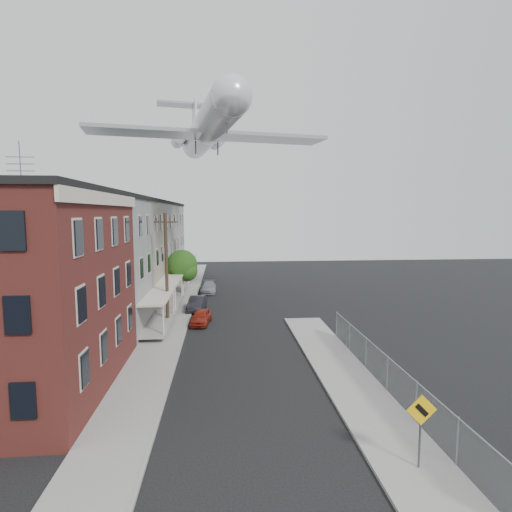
{
  "coord_description": "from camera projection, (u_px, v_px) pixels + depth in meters",
  "views": [
    {
      "loc": [
        -1.21,
        -13.6,
        9.03
      ],
      "look_at": [
        0.76,
        9.51,
        6.5
      ],
      "focal_mm": 28.0,
      "sensor_mm": 36.0,
      "label": 1
    }
  ],
  "objects": [
    {
      "name": "row_house_a",
      "position": [
        76.0,
        266.0,
        29.33
      ],
      "size": [
        11.98,
        7.0,
        10.3
      ],
      "color": "slate",
      "rests_on": "ground"
    },
    {
      "name": "chainlink_fence",
      "position": [
        388.0,
        374.0,
        19.99
      ],
      "size": [
        0.06,
        18.06,
        1.9
      ],
      "color": "gray",
      "rests_on": "ground"
    },
    {
      "name": "curb_left",
      "position": [
        193.0,
        307.0,
        37.98
      ],
      "size": [
        0.15,
        62.0,
        0.14
      ],
      "primitive_type": "cube",
      "color": "gray",
      "rests_on": "ground"
    },
    {
      "name": "street_tree",
      "position": [
        183.0,
        267.0,
        41.4
      ],
      "size": [
        3.22,
        3.2,
        5.2
      ],
      "color": "black",
      "rests_on": "ground"
    },
    {
      "name": "sidewalk_right",
      "position": [
        351.0,
        384.0,
        20.96
      ],
      "size": [
        3.0,
        26.0,
        0.12
      ],
      "primitive_type": "cube",
      "color": "gray",
      "rests_on": "ground"
    },
    {
      "name": "corner_building",
      "position": [
        6.0,
        290.0,
        19.92
      ],
      "size": [
        10.31,
        12.3,
        12.15
      ],
      "color": "#391712",
      "rests_on": "ground"
    },
    {
      "name": "airplane",
      "position": [
        207.0,
        129.0,
        37.34
      ],
      "size": [
        21.5,
        24.56,
        7.06
      ],
      "color": "silver",
      "rests_on": "ground"
    },
    {
      "name": "car_near",
      "position": [
        201.0,
        317.0,
        32.39
      ],
      "size": [
        1.87,
        3.65,
        1.19
      ],
      "primitive_type": "imported",
      "rotation": [
        0.0,
        0.0,
        -0.14
      ],
      "color": "maroon",
      "rests_on": "ground"
    },
    {
      "name": "warning_sign",
      "position": [
        421.0,
        420.0,
        13.81
      ],
      "size": [
        1.1,
        0.11,
        2.8
      ],
      "color": "#515156",
      "rests_on": "ground"
    },
    {
      "name": "row_house_c",
      "position": [
        123.0,
        249.0,
        43.2
      ],
      "size": [
        11.98,
        7.0,
        10.3
      ],
      "color": "slate",
      "rests_on": "ground"
    },
    {
      "name": "car_mid",
      "position": [
        197.0,
        303.0,
        36.98
      ],
      "size": [
        1.79,
        4.01,
        1.28
      ],
      "primitive_type": "imported",
      "rotation": [
        0.0,
        0.0,
        -0.11
      ],
      "color": "black",
      "rests_on": "ground"
    },
    {
      "name": "ground",
      "position": [
        257.0,
        461.0,
        14.55
      ],
      "size": [
        120.0,
        120.0,
        0.0
      ],
      "primitive_type": "plane",
      "color": "black",
      "rests_on": "ground"
    },
    {
      "name": "row_house_b",
      "position": [
        104.0,
        256.0,
        36.27
      ],
      "size": [
        11.98,
        7.0,
        10.3
      ],
      "color": "slate",
      "rests_on": "ground"
    },
    {
      "name": "utility_pole",
      "position": [
        167.0,
        268.0,
        31.41
      ],
      "size": [
        1.8,
        0.26,
        9.0
      ],
      "color": "black",
      "rests_on": "ground"
    },
    {
      "name": "car_far",
      "position": [
        209.0,
        287.0,
        45.23
      ],
      "size": [
        1.69,
        4.09,
        1.18
      ],
      "primitive_type": "imported",
      "rotation": [
        0.0,
        0.0,
        -0.01
      ],
      "color": "gray",
      "rests_on": "ground"
    },
    {
      "name": "row_house_d",
      "position": [
        136.0,
        244.0,
        50.14
      ],
      "size": [
        11.98,
        7.0,
        10.3
      ],
      "color": "slate",
      "rests_on": "ground"
    },
    {
      "name": "curb_right",
      "position": [
        324.0,
        385.0,
        20.83
      ],
      "size": [
        0.15,
        26.0,
        0.14
      ],
      "primitive_type": "cube",
      "color": "gray",
      "rests_on": "ground"
    },
    {
      "name": "row_house_e",
      "position": [
        147.0,
        240.0,
        57.07
      ],
      "size": [
        11.98,
        7.0,
        10.3
      ],
      "color": "slate",
      "rests_on": "ground"
    },
    {
      "name": "sidewalk_left",
      "position": [
        177.0,
        308.0,
        37.86
      ],
      "size": [
        3.0,
        62.0,
        0.12
      ],
      "primitive_type": "cube",
      "color": "gray",
      "rests_on": "ground"
    }
  ]
}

